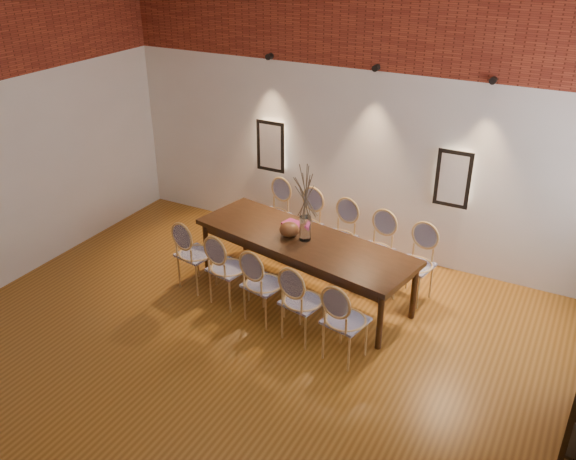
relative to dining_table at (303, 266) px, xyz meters
The scene contains 23 objects.
floor 2.09m from the dining_table, 87.83° to the right, with size 7.00×7.00×0.02m, color #975D1E.
wall_back 2.21m from the dining_table, 87.01° to the left, with size 7.00×0.10×4.00m, color silver.
brick_band_back 3.21m from the dining_table, 86.86° to the left, with size 7.00×0.02×1.50m, color maroon.
niche_left 2.07m from the dining_table, 131.23° to the left, with size 0.36×0.06×0.66m, color #FFEAC6.
niche_right 2.17m from the dining_table, 45.34° to the left, with size 0.36×0.06×0.66m, color #FFEAC6.
spot_fixture_left 2.84m from the dining_table, 131.85° to the left, with size 0.08×0.08×0.10m, color black.
spot_fixture_mid 2.58m from the dining_table, 78.48° to the left, with size 0.08×0.08×0.10m, color black.
spot_fixture_right 3.07m from the dining_table, 39.11° to the left, with size 0.08×0.08×0.10m, color black.
dining_table is the anchor object (origin of this frame).
chair_near_a 1.34m from the dining_table, 157.96° to the right, with size 0.44×0.44×0.94m, color tan, non-canonical shape.
chair_near_b 0.93m from the dining_table, 138.55° to the right, with size 0.44×0.44×0.94m, color tan, non-canonical shape.
chair_near_c 0.74m from the dining_table, 101.05° to the right, with size 0.44×0.44×0.94m, color tan, non-canonical shape.
chair_near_d 0.93m from the dining_table, 63.55° to the right, with size 0.44×0.44×0.94m, color tan, non-canonical shape.
chair_near_e 1.34m from the dining_table, 44.14° to the right, with size 0.44×0.44×0.94m, color tan, non-canonical shape.
chair_far_a 1.34m from the dining_table, 135.86° to the left, with size 0.44×0.44×0.94m, color tan, non-canonical shape.
chair_far_b 0.93m from the dining_table, 116.45° to the left, with size 0.44×0.44×0.94m, color tan, non-canonical shape.
chair_far_c 0.74m from the dining_table, 78.95° to the left, with size 0.44×0.44×0.94m, color tan, non-canonical shape.
chair_far_d 0.93m from the dining_table, 41.45° to the left, with size 0.44×0.44×0.94m, color tan, non-canonical shape.
chair_far_e 1.34m from the dining_table, 22.04° to the left, with size 0.44×0.44×0.94m, color tan, non-canonical shape.
vase 0.53m from the dining_table, 11.05° to the right, with size 0.14×0.14×0.30m, color silver.
dried_branches 0.98m from the dining_table, 11.05° to the right, with size 0.50×0.50×0.70m, color #4D4131, non-canonical shape.
bowl 0.50m from the dining_table, behind, with size 0.24×0.24×0.18m, color #5C3217.
book 0.55m from the dining_table, 135.34° to the left, with size 0.26×0.18×0.03m, color #7C194F.
Camera 1 is at (2.80, -3.73, 4.14)m, focal length 38.00 mm.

